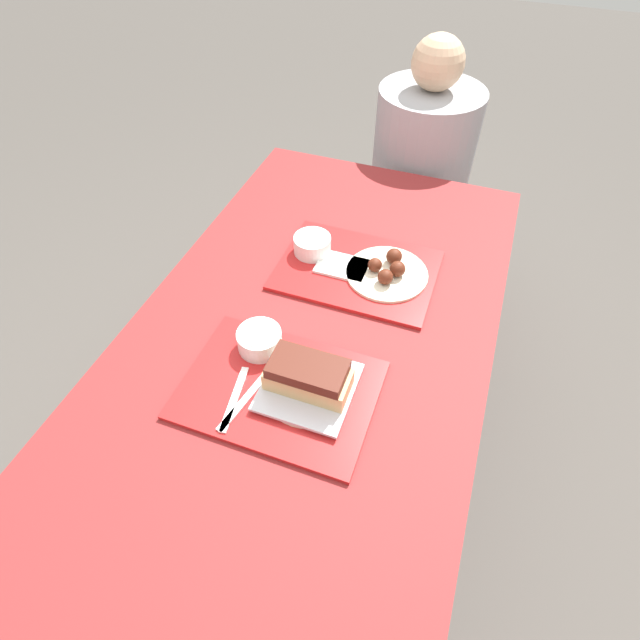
# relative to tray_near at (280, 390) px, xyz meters

# --- Properties ---
(ground_plane) EXTENTS (12.00, 12.00, 0.00)m
(ground_plane) POSITION_rel_tray_near_xyz_m (-0.00, 0.17, -0.77)
(ground_plane) COLOR #4C4742
(picnic_table) EXTENTS (0.88, 1.64, 0.77)m
(picnic_table) POSITION_rel_tray_near_xyz_m (-0.00, 0.17, -0.10)
(picnic_table) COLOR maroon
(picnic_table) RESTS_ON ground_plane
(picnic_bench_far) EXTENTS (0.84, 0.28, 0.47)m
(picnic_bench_far) POSITION_rel_tray_near_xyz_m (-0.00, 1.21, -0.38)
(picnic_bench_far) COLOR maroon
(picnic_bench_far) RESTS_ON ground_plane
(tray_near) EXTENTS (0.43, 0.31, 0.01)m
(tray_near) POSITION_rel_tray_near_xyz_m (0.00, 0.00, 0.00)
(tray_near) COLOR red
(tray_near) RESTS_ON picnic_table
(tray_far) EXTENTS (0.43, 0.31, 0.01)m
(tray_far) POSITION_rel_tray_near_xyz_m (0.04, 0.44, 0.00)
(tray_far) COLOR red
(tray_far) RESTS_ON picnic_table
(bowl_coleslaw_near) EXTENTS (0.11, 0.11, 0.05)m
(bowl_coleslaw_near) POSITION_rel_tray_near_xyz_m (-0.09, 0.09, 0.03)
(bowl_coleslaw_near) COLOR white
(bowl_coleslaw_near) RESTS_ON tray_near
(brisket_sandwich_plate) EXTENTS (0.20, 0.20, 0.09)m
(brisket_sandwich_plate) POSITION_rel_tray_near_xyz_m (0.06, 0.02, 0.04)
(brisket_sandwich_plate) COLOR beige
(brisket_sandwich_plate) RESTS_ON tray_near
(plastic_fork_near) EXTENTS (0.04, 0.17, 0.00)m
(plastic_fork_near) POSITION_rel_tray_near_xyz_m (-0.08, -0.06, 0.01)
(plastic_fork_near) COLOR white
(plastic_fork_near) RESTS_ON tray_near
(plastic_knife_near) EXTENTS (0.05, 0.17, 0.00)m
(plastic_knife_near) POSITION_rel_tray_near_xyz_m (-0.06, -0.06, 0.01)
(plastic_knife_near) COLOR white
(plastic_knife_near) RESTS_ON tray_near
(condiment_packet) EXTENTS (0.04, 0.03, 0.01)m
(condiment_packet) POSITION_rel_tray_near_xyz_m (-0.02, 0.07, 0.01)
(condiment_packet) COLOR teal
(condiment_packet) RESTS_ON tray_near
(bowl_coleslaw_far) EXTENTS (0.11, 0.11, 0.05)m
(bowl_coleslaw_far) POSITION_rel_tray_near_xyz_m (-0.10, 0.47, 0.03)
(bowl_coleslaw_far) COLOR white
(bowl_coleslaw_far) RESTS_ON tray_far
(wings_plate_far) EXTENTS (0.22, 0.22, 0.05)m
(wings_plate_far) POSITION_rel_tray_near_xyz_m (0.13, 0.45, 0.02)
(wings_plate_far) COLOR beige
(wings_plate_far) RESTS_ON tray_far
(napkin_far) EXTENTS (0.14, 0.10, 0.01)m
(napkin_far) POSITION_rel_tray_near_xyz_m (0.00, 0.43, 0.01)
(napkin_far) COLOR white
(napkin_far) RESTS_ON tray_far
(person_seated_across) EXTENTS (0.38, 0.38, 0.68)m
(person_seated_across) POSITION_rel_tray_near_xyz_m (0.07, 1.21, -0.03)
(person_seated_across) COLOR #9E9EA3
(person_seated_across) RESTS_ON picnic_bench_far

